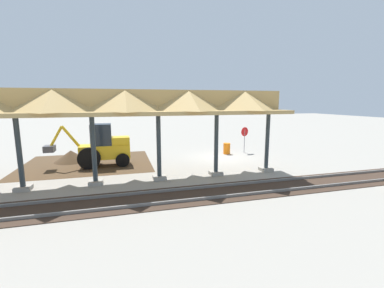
% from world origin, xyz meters
% --- Properties ---
extents(ground_plane, '(120.00, 120.00, 0.00)m').
position_xyz_m(ground_plane, '(0.00, 0.00, 0.00)').
color(ground_plane, gray).
extents(dirt_work_zone, '(8.47, 7.00, 0.01)m').
position_xyz_m(dirt_work_zone, '(9.73, -0.73, 0.00)').
color(dirt_work_zone, '#4C3823').
rests_on(dirt_work_zone, ground).
extents(platform_canopy, '(17.87, 3.20, 4.90)m').
position_xyz_m(platform_canopy, '(7.12, 4.30, 4.16)').
color(platform_canopy, '#9E998E').
rests_on(platform_canopy, ground).
extents(rail_tracks, '(60.00, 2.58, 0.15)m').
position_xyz_m(rail_tracks, '(0.00, 7.17, 0.03)').
color(rail_tracks, slate).
rests_on(rail_tracks, ground).
extents(stop_sign, '(0.73, 0.26, 2.16)m').
position_xyz_m(stop_sign, '(-2.55, -1.31, 1.55)').
color(stop_sign, gray).
rests_on(stop_sign, ground).
extents(backhoe, '(5.24, 1.75, 2.82)m').
position_xyz_m(backhoe, '(8.64, 0.24, 1.26)').
color(backhoe, yellow).
rests_on(backhoe, ground).
extents(dirt_mound, '(4.62, 4.62, 1.61)m').
position_xyz_m(dirt_mound, '(10.96, -1.70, 0.00)').
color(dirt_mound, '#4C3823').
rests_on(dirt_mound, ground).
extents(traffic_barrel, '(0.56, 0.56, 0.90)m').
position_xyz_m(traffic_barrel, '(-0.91, -1.20, 0.45)').
color(traffic_barrel, orange).
rests_on(traffic_barrel, ground).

